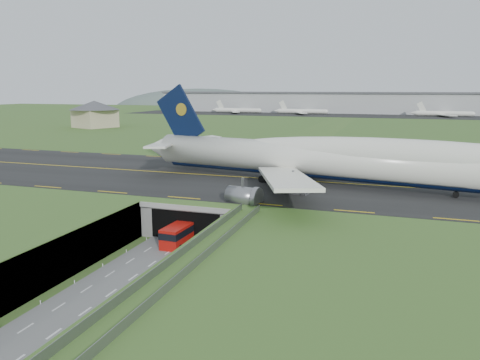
% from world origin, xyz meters
% --- Properties ---
extents(ground, '(900.00, 900.00, 0.00)m').
position_xyz_m(ground, '(0.00, 0.00, 0.00)').
color(ground, '#355E25').
rests_on(ground, ground).
extents(airfield_deck, '(800.00, 800.00, 6.00)m').
position_xyz_m(airfield_deck, '(0.00, 0.00, 3.00)').
color(airfield_deck, gray).
rests_on(airfield_deck, ground).
extents(trench_road, '(12.00, 75.00, 0.20)m').
position_xyz_m(trench_road, '(0.00, -7.50, 0.10)').
color(trench_road, slate).
rests_on(trench_road, ground).
extents(taxiway, '(800.00, 44.00, 0.18)m').
position_xyz_m(taxiway, '(0.00, 33.00, 6.09)').
color(taxiway, black).
rests_on(taxiway, airfield_deck).
extents(tunnel_portal, '(17.00, 22.30, 6.00)m').
position_xyz_m(tunnel_portal, '(0.00, 16.71, 3.33)').
color(tunnel_portal, gray).
rests_on(tunnel_portal, ground).
extents(guideway, '(3.00, 53.00, 7.05)m').
position_xyz_m(guideway, '(11.00, -19.11, 5.32)').
color(guideway, '#A8A8A3').
rests_on(guideway, ground).
extents(jumbo_jet, '(91.59, 58.84, 19.75)m').
position_xyz_m(jumbo_jet, '(21.79, 29.84, 11.31)').
color(jumbo_jet, white).
rests_on(jumbo_jet, ground).
extents(shuttle_tram, '(3.39, 8.15, 3.26)m').
position_xyz_m(shuttle_tram, '(-0.06, 6.09, 1.79)').
color(shuttle_tram, '#B6120C').
rests_on(shuttle_tram, ground).
extents(service_building, '(29.77, 29.77, 12.60)m').
position_xyz_m(service_building, '(-103.78, 130.94, 13.47)').
color(service_building, '#C8B790').
rests_on(service_building, ground).
extents(cargo_terminal, '(320.00, 67.00, 15.60)m').
position_xyz_m(cargo_terminal, '(-0.17, 299.41, 13.96)').
color(cargo_terminal, '#B2B2B2').
rests_on(cargo_terminal, ground).
extents(distant_hills, '(700.00, 91.00, 60.00)m').
position_xyz_m(distant_hills, '(64.38, 430.00, -4.00)').
color(distant_hills, '#546560').
rests_on(distant_hills, ground).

